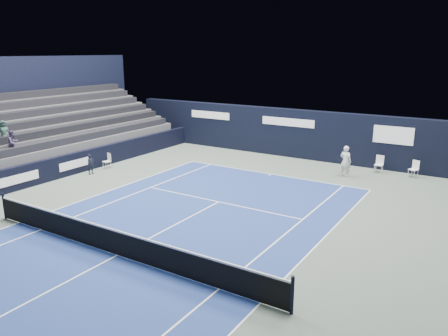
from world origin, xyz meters
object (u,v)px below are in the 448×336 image
object	(u,v)px
line_judge_chair	(108,160)
tennis_net	(116,242)
folding_chair_back_a	(380,161)
tennis_player	(345,161)
folding_chair_back_b	(414,168)

from	to	relation	value
line_judge_chair	tennis_net	distance (m)	11.85
folding_chair_back_a	tennis_player	distance (m)	2.38
line_judge_chair	tennis_net	xyz separation A→B (m)	(8.78, -7.96, -0.00)
folding_chair_back_b	tennis_net	world-z (taller)	tennis_net
tennis_player	tennis_net	bearing A→B (deg)	-104.87
folding_chair_back_b	tennis_player	xyz separation A→B (m)	(-3.27, -1.88, 0.33)
line_judge_chair	tennis_player	xyz separation A→B (m)	(12.40, 5.69, 0.36)
tennis_net	tennis_player	size ratio (longest dim) A/B	7.43
tennis_net	folding_chair_back_a	bearing A→B (deg)	72.10
folding_chair_back_b	tennis_player	size ratio (longest dim) A/B	0.54
folding_chair_back_a	folding_chair_back_b	bearing A→B (deg)	-0.69
folding_chair_back_b	line_judge_chair	world-z (taller)	folding_chair_back_b
folding_chair_back_b	tennis_net	bearing A→B (deg)	-89.72
folding_chair_back_a	tennis_player	bearing A→B (deg)	-126.11
folding_chair_back_a	tennis_player	size ratio (longest dim) A/B	0.57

